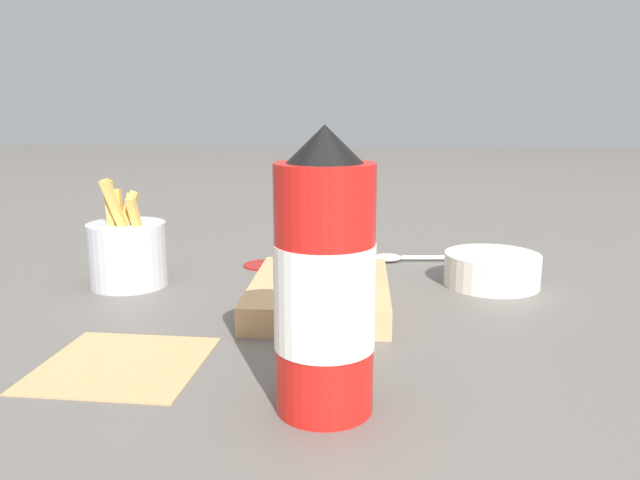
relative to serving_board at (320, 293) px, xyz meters
The scene contains 9 objects.
ground_plane 0.09m from the serving_board, 55.10° to the right, with size 6.00×6.00×0.00m, color #5B5651.
serving_board is the anchor object (origin of this frame).
burger 0.08m from the serving_board, 18.19° to the right, with size 0.10×0.10×0.10m.
ketchup_bottle 0.28m from the serving_board, behind, with size 0.08×0.08×0.23m.
fries_basket 0.28m from the serving_board, 74.83° to the left, with size 0.10×0.10×0.15m.
side_bowl 0.25m from the serving_board, 65.04° to the right, with size 0.13×0.13×0.04m.
spoon 0.25m from the serving_board, 25.02° to the right, with size 0.04×0.15×0.01m.
ketchup_puddle 0.21m from the serving_board, 27.04° to the left, with size 0.07×0.07×0.00m.
parchment_square 0.26m from the serving_board, 137.37° to the left, with size 0.16×0.16×0.00m.
Camera 1 is at (-0.77, 0.02, 0.24)m, focal length 35.00 mm.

